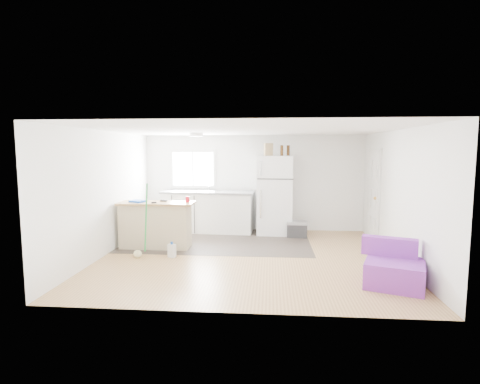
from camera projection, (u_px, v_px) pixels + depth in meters
name	position (u px, v px, depth m)	size (l,w,h in m)	color
room	(247.00, 195.00, 7.02)	(5.51, 5.01, 2.41)	#9A6C40
vinyl_zone	(219.00, 240.00, 8.45)	(4.05, 2.50, 0.00)	#373029
window	(193.00, 169.00, 9.57)	(1.18, 0.06, 0.98)	white
interior_door	(373.00, 196.00, 8.35)	(0.11, 0.92, 2.10)	white
ceiling_fixture	(196.00, 135.00, 8.17)	(0.30, 0.30, 0.07)	white
kitchen_cabinets	(208.00, 211.00, 9.31)	(2.31, 0.83, 1.31)	white
peninsula	(156.00, 225.00, 7.79)	(1.56, 0.60, 0.96)	#C9B691
refrigerator	(275.00, 195.00, 9.07)	(0.86, 0.82, 1.89)	white
cooler	(297.00, 229.00, 8.76)	(0.50, 0.35, 0.37)	#2E2E30
purple_seat	(394.00, 269.00, 5.63)	(1.04, 1.03, 0.67)	purple
cleaner_jug	(172.00, 251.00, 7.10)	(0.16, 0.14, 0.30)	silver
mop	(140.00, 245.00, 7.09)	(0.32, 0.38, 1.43)	green
red_cup	(188.00, 199.00, 7.73)	(0.08, 0.08, 0.12)	red
blue_tray	(138.00, 201.00, 7.75)	(0.30, 0.22, 0.04)	blue
tool_a	(164.00, 201.00, 7.85)	(0.14, 0.05, 0.03)	black
tool_b	(154.00, 203.00, 7.58)	(0.10, 0.04, 0.03)	black
cardboard_box	(268.00, 149.00, 8.90)	(0.20, 0.10, 0.30)	#9F7F5B
bottle_left	(282.00, 151.00, 8.84)	(0.07, 0.07, 0.25)	#3A200A
bottle_right	(288.00, 151.00, 8.94)	(0.07, 0.07, 0.25)	#3A200A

